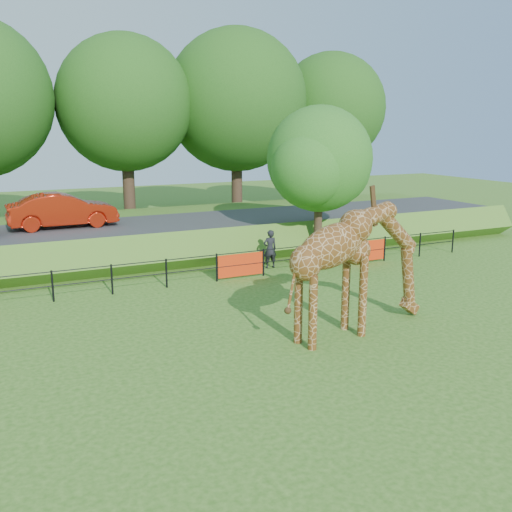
% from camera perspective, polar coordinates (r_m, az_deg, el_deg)
% --- Properties ---
extents(ground, '(90.00, 90.00, 0.00)m').
position_cam_1_polar(ground, '(14.40, 0.58, -11.14)').
color(ground, '#305D17').
rests_on(ground, ground).
extents(giraffe, '(5.34, 1.85, 3.75)m').
position_cam_1_polar(giraffe, '(16.53, 10.28, -1.28)').
color(giraffe, '#5E3513').
rests_on(giraffe, ground).
extents(perimeter_fence, '(28.07, 0.10, 1.10)m').
position_cam_1_polar(perimeter_fence, '(21.30, -8.95, -1.72)').
color(perimeter_fence, black).
rests_on(perimeter_fence, ground).
extents(embankment, '(40.00, 9.00, 1.30)m').
position_cam_1_polar(embankment, '(28.39, -13.35, 1.95)').
color(embankment, '#305D17').
rests_on(embankment, ground).
extents(road, '(40.00, 5.00, 0.12)m').
position_cam_1_polar(road, '(26.82, -12.73, 2.90)').
color(road, '#303032').
rests_on(road, embankment).
extents(car_red, '(4.72, 1.73, 1.54)m').
position_cam_1_polar(car_red, '(26.88, -18.78, 4.35)').
color(car_red, '#A51F0B').
rests_on(car_red, road).
extents(visitor, '(0.62, 0.43, 1.62)m').
position_cam_1_polar(visitor, '(23.96, 1.41, 0.71)').
color(visitor, black).
rests_on(visitor, ground).
extents(tree_east, '(5.40, 4.71, 6.76)m').
position_cam_1_polar(tree_east, '(25.32, 6.51, 9.22)').
color(tree_east, '#2F2115').
rests_on(tree_east, ground).
extents(bg_tree_line, '(37.30, 8.80, 11.82)m').
position_cam_1_polar(bg_tree_line, '(34.69, -13.18, 14.75)').
color(bg_tree_line, '#2F2115').
rests_on(bg_tree_line, ground).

